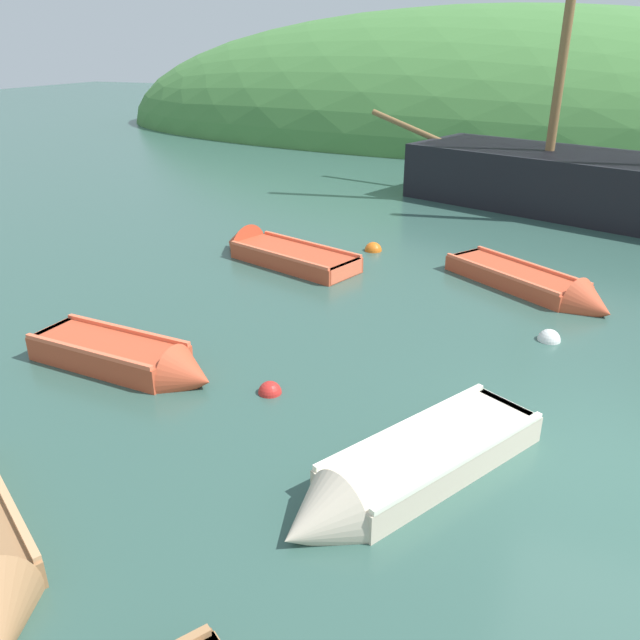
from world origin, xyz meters
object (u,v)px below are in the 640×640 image
(rowboat_portside, at_px, (401,476))
(rowboat_far, at_px, (275,254))
(rowboat_outer_left, at_px, (131,361))
(sailing_ship, at_px, (627,197))
(rowboat_center, at_px, (538,288))
(buoy_red, at_px, (270,393))
(buoy_orange, at_px, (373,251))
(buoy_white, at_px, (549,340))

(rowboat_portside, bearing_deg, rowboat_far, -115.50)
(rowboat_outer_left, bearing_deg, sailing_ship, 64.42)
(rowboat_center, xyz_separation_m, buoy_red, (-3.26, -5.86, -0.11))
(rowboat_far, height_order, rowboat_center, rowboat_far)
(rowboat_far, distance_m, buoy_red, 6.37)
(rowboat_outer_left, bearing_deg, rowboat_portside, -9.79)
(rowboat_outer_left, height_order, buoy_orange, rowboat_outer_left)
(sailing_ship, xyz_separation_m, buoy_red, (-4.96, -13.07, -0.66))
(sailing_ship, relative_size, buoy_white, 38.43)
(buoy_red, bearing_deg, rowboat_far, 115.94)
(buoy_white, bearing_deg, buoy_orange, 140.35)
(buoy_white, bearing_deg, rowboat_far, 161.40)
(rowboat_portside, bearing_deg, buoy_white, -166.51)
(rowboat_center, bearing_deg, rowboat_outer_left, -99.93)
(rowboat_outer_left, xyz_separation_m, rowboat_portside, (4.80, -1.12, -0.02))
(buoy_white, bearing_deg, rowboat_center, 100.49)
(rowboat_far, xyz_separation_m, buoy_orange, (1.96, 1.56, -0.12))
(buoy_red, bearing_deg, buoy_orange, 96.47)
(sailing_ship, distance_m, rowboat_far, 10.68)
(rowboat_far, bearing_deg, rowboat_outer_left, 111.47)
(rowboat_outer_left, relative_size, buoy_white, 8.36)
(sailing_ship, height_order, buoy_orange, sailing_ship)
(rowboat_center, height_order, buoy_white, rowboat_center)
(buoy_red, bearing_deg, rowboat_portside, -28.71)
(rowboat_portside, relative_size, buoy_red, 10.68)
(rowboat_far, bearing_deg, buoy_red, 133.49)
(rowboat_center, relative_size, rowboat_outer_left, 1.14)
(sailing_ship, bearing_deg, rowboat_outer_left, 79.25)
(buoy_red, xyz_separation_m, buoy_orange, (-0.83, 7.29, 0.00))
(rowboat_portside, height_order, buoy_red, rowboat_portside)
(sailing_ship, xyz_separation_m, rowboat_center, (-1.70, -7.21, -0.55))
(sailing_ship, xyz_separation_m, rowboat_far, (-7.74, -7.34, -0.54))
(buoy_orange, height_order, buoy_white, buoy_orange)
(rowboat_portside, bearing_deg, buoy_orange, -131.27)
(sailing_ship, distance_m, buoy_white, 9.63)
(buoy_orange, bearing_deg, rowboat_outer_left, -101.69)
(buoy_white, bearing_deg, buoy_red, -136.14)
(rowboat_center, bearing_deg, sailing_ship, 109.72)
(rowboat_outer_left, bearing_deg, rowboat_far, 97.26)
(rowboat_portside, height_order, buoy_orange, rowboat_portside)
(rowboat_center, relative_size, rowboat_portside, 1.00)
(sailing_ship, xyz_separation_m, rowboat_portside, (-2.53, -14.40, -0.53))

